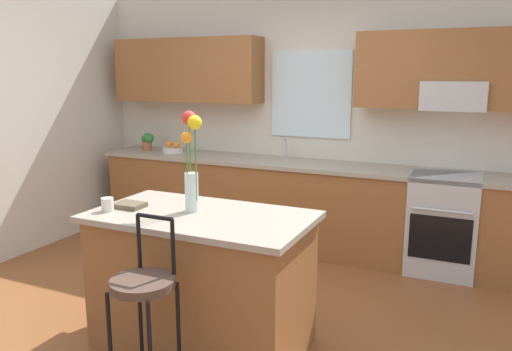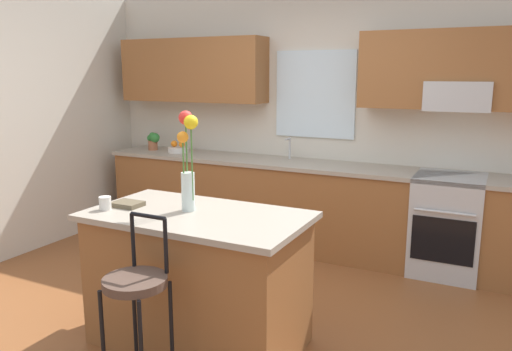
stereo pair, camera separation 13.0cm
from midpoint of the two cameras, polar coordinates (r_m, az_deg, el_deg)
name	(u,v)px [view 1 (the left image)]	position (r m, az deg, el deg)	size (l,w,h in m)	color
ground_plane	(223,317)	(3.98, -4.79, -15.73)	(14.00, 14.00, 0.00)	brown
wall_left	(3,122)	(5.50, -27.41, 5.38)	(0.12, 4.60, 2.70)	beige
back_wall_assembly	(313,103)	(5.35, 5.80, 8.21)	(5.60, 0.50, 2.70)	beige
counter_run	(299,205)	(5.26, 4.26, -3.39)	(4.56, 0.64, 0.92)	brown
sink_faucet	(285,146)	(5.35, 2.65, 3.40)	(0.02, 0.13, 0.23)	#B7BABC
oven_range	(443,223)	(4.94, 19.80, -5.12)	(0.60, 0.64, 0.92)	#B7BABC
kitchen_island	(202,279)	(3.46, -7.23, -11.62)	(1.45, 0.82, 0.92)	brown
bar_stool_near	(144,291)	(2.93, -13.92, -12.68)	(0.36, 0.36, 1.04)	black
flower_vase	(191,159)	(3.30, -8.50, 1.84)	(0.16, 0.15, 0.66)	silver
mug_ceramic	(107,204)	(3.50, -17.57, -3.16)	(0.08, 0.08, 0.09)	silver
cookbook	(130,205)	(3.55, -15.20, -3.27)	(0.20, 0.15, 0.03)	brown
fruit_bowl_oranges	(173,149)	(5.87, -10.07, 3.00)	(0.24, 0.24, 0.13)	silver
potted_plant_small	(147,141)	(6.06, -12.85, 3.90)	(0.18, 0.12, 0.21)	#9E5B3D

